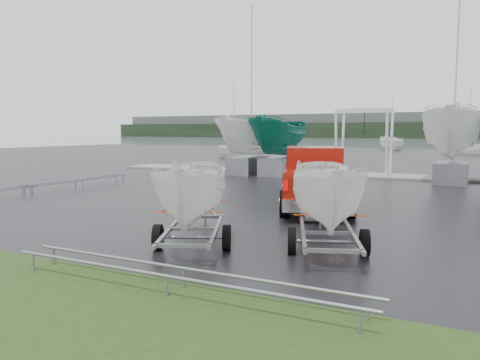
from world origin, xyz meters
TOP-DOWN VIEW (x-y plane):
  - ground_plane at (0.00, 0.00)m, footprint 120.00×120.00m
  - lake at (0.00, 100.00)m, footprint 300.00×300.00m
  - dock at (0.00, 13.00)m, footprint 30.00×3.00m
  - treeline at (0.00, 170.00)m, footprint 300.00×8.00m
  - far_hill at (0.00, 178.00)m, footprint 300.00×6.00m
  - pickup_truck at (3.22, 0.56)m, footprint 4.29×6.80m
  - trailer_hitched at (5.58, -5.77)m, footprint 2.36×3.79m
  - trailer_parked at (2.64, -6.79)m, footprint 2.58×3.76m
  - boat_hoist at (2.35, 13.00)m, footprint 3.30×2.18m
  - keelboat_0 at (-4.54, 11.00)m, footprint 2.51×3.20m
  - keelboat_1 at (-2.45, 11.20)m, footprint 2.50×3.20m
  - keelboat_2 at (7.38, 11.00)m, footprint 2.86×3.20m
  - mast_rack_0 at (-9.00, 1.00)m, footprint 0.56×6.50m
  - mast_rack_2 at (4.00, -9.50)m, footprint 7.00×0.56m
  - moored_boat_0 at (-15.12, 29.38)m, footprint 2.33×2.39m
  - moored_boat_1 at (-3.03, 57.36)m, footprint 3.84×3.89m
  - moored_boat_2 at (7.64, 46.06)m, footprint 3.66×3.63m

SIDE VIEW (x-z plane):
  - lake at x=0.00m, z-range -0.01..-0.01m
  - ground_plane at x=0.00m, z-range 0.00..0.00m
  - moored_boat_1 at x=-3.03m, z-range -5.99..6.00m
  - moored_boat_2 at x=7.64m, z-range -5.76..5.77m
  - moored_boat_0 at x=-15.12m, z-range -5.51..5.53m
  - dock at x=0.00m, z-range -0.01..0.11m
  - mast_rack_0 at x=-9.00m, z-range 0.32..0.38m
  - mast_rack_2 at x=4.00m, z-range 0.32..0.38m
  - pickup_truck at x=3.22m, z-range 0.05..2.19m
  - trailer_parked at x=2.64m, z-range 0.21..4.85m
  - trailer_hitched at x=5.58m, z-range 0.21..4.92m
  - boat_hoist at x=2.35m, z-range 0.61..4.73m
  - treeline at x=0.00m, z-range 0.00..6.00m
  - keelboat_1 at x=-2.45m, z-range 0.10..7.83m
  - keelboat_0 at x=-4.54m, z-range -1.34..9.34m
  - keelboat_2 at x=7.38m, z-range -0.97..10.08m
  - far_hill at x=0.00m, z-range 0.00..10.00m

